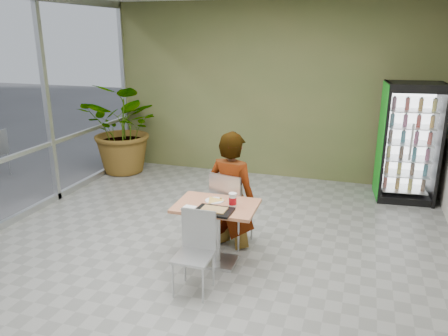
{
  "coord_description": "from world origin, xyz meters",
  "views": [
    {
      "loc": [
        1.7,
        -4.42,
        2.64
      ],
      "look_at": [
        0.08,
        0.59,
        1.0
      ],
      "focal_mm": 35.0,
      "sensor_mm": 36.0,
      "label": 1
    }
  ],
  "objects": [
    {
      "name": "potted_plant",
      "position": [
        -2.64,
        2.83,
        0.88
      ],
      "size": [
        1.74,
        1.55,
        1.76
      ],
      "primitive_type": "imported",
      "rotation": [
        0.0,
        0.0,
        -0.12
      ],
      "color": "#29672D",
      "rests_on": "ground"
    },
    {
      "name": "seated_woman",
      "position": [
        0.21,
        0.51,
        0.6
      ],
      "size": [
        0.74,
        0.56,
        1.8
      ],
      "primitive_type": "imported",
      "rotation": [
        0.0,
        0.0,
        2.93
      ],
      "color": "black",
      "rests_on": "ground"
    },
    {
      "name": "pizza_plate",
      "position": [
        0.13,
        0.08,
        0.77
      ],
      "size": [
        0.3,
        0.3,
        0.03
      ],
      "color": "silver",
      "rests_on": "dining_table"
    },
    {
      "name": "beverage_fridge",
      "position": [
        2.43,
        2.93,
        0.95
      ],
      "size": [
        0.93,
        0.75,
        1.91
      ],
      "rotation": [
        0.0,
        0.0,
        0.1
      ],
      "color": "black",
      "rests_on": "ground"
    },
    {
      "name": "soda_cup",
      "position": [
        0.38,
        -0.02,
        0.83
      ],
      "size": [
        0.09,
        0.09,
        0.16
      ],
      "color": "silver",
      "rests_on": "dining_table"
    },
    {
      "name": "dining_table",
      "position": [
        0.18,
        -0.01,
        0.54
      ],
      "size": [
        0.95,
        0.68,
        0.75
      ],
      "rotation": [
        0.0,
        0.0,
        0.03
      ],
      "color": "#C37B53",
      "rests_on": "ground"
    },
    {
      "name": "cafeteria_tray",
      "position": [
        0.23,
        -0.24,
        0.76
      ],
      "size": [
        0.41,
        0.3,
        0.02
      ],
      "primitive_type": "cube",
      "rotation": [
        0.0,
        0.0,
        -0.02
      ],
      "color": "black",
      "rests_on": "dining_table"
    },
    {
      "name": "chair_far",
      "position": [
        0.18,
        0.46,
        0.58
      ],
      "size": [
        0.52,
        0.52,
        0.98
      ],
      "rotation": [
        0.0,
        0.0,
        2.93
      ],
      "color": "#B5B7BA",
      "rests_on": "ground"
    },
    {
      "name": "chair_near",
      "position": [
        0.15,
        -0.58,
        0.51
      ],
      "size": [
        0.39,
        0.39,
        0.87
      ],
      "rotation": [
        0.0,
        0.0,
        0.01
      ],
      "color": "#B5B7BA",
      "rests_on": "ground"
    },
    {
      "name": "ground",
      "position": [
        0.0,
        0.0,
        0.0
      ],
      "size": [
        7.0,
        7.0,
        0.0
      ],
      "primitive_type": "plane",
      "color": "gray",
      "rests_on": "ground"
    },
    {
      "name": "napkin_stack",
      "position": [
        -0.07,
        -0.24,
        0.76
      ],
      "size": [
        0.16,
        0.16,
        0.02
      ],
      "primitive_type": "cube",
      "rotation": [
        0.0,
        0.0,
        -0.12
      ],
      "color": "silver",
      "rests_on": "dining_table"
    },
    {
      "name": "room_envelope",
      "position": [
        0.0,
        0.0,
        1.6
      ],
      "size": [
        6.0,
        7.0,
        3.2
      ],
      "primitive_type": null,
      "color": "beige",
      "rests_on": "ground"
    }
  ]
}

